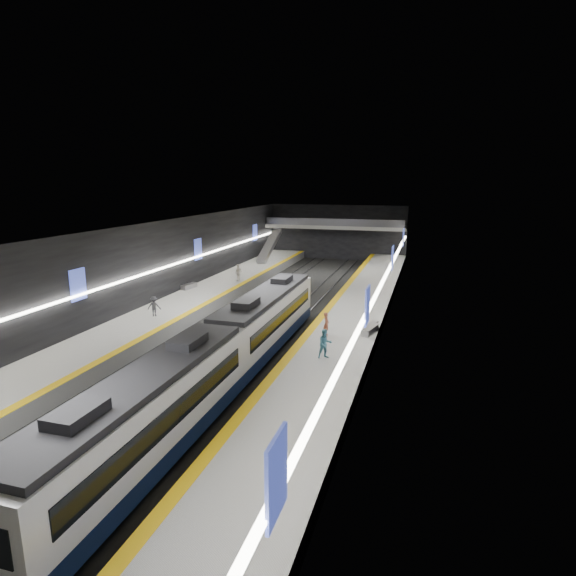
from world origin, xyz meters
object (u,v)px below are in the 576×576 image
(train, at_px, (222,353))
(escalator, at_px, (269,246))
(passenger_left_b, at_px, (154,306))
(bench_left_far, at_px, (189,286))
(bench_right_near, at_px, (370,330))
(passenger_right_b, at_px, (325,344))
(passenger_right_a, at_px, (326,324))
(passenger_left_a, at_px, (238,273))
(bench_right_far, at_px, (372,326))

(train, bearing_deg, escalator, 104.79)
(train, bearing_deg, passenger_left_b, 137.36)
(escalator, relative_size, bench_left_far, 4.09)
(escalator, height_order, bench_right_near, escalator)
(passenger_right_b, xyz_separation_m, passenger_left_b, (-14.86, 5.15, -0.10))
(passenger_right_a, bearing_deg, bench_right_near, -71.26)
(passenger_right_a, bearing_deg, bench_left_far, 49.75)
(passenger_right_b, height_order, passenger_left_b, passenger_right_b)
(bench_left_far, bearing_deg, passenger_left_a, 64.05)
(bench_left_far, distance_m, passenger_left_b, 9.94)
(bench_right_far, xyz_separation_m, passenger_left_b, (-16.89, -1.65, 0.60))
(passenger_right_a, distance_m, passenger_right_b, 4.29)
(bench_right_far, relative_size, passenger_left_a, 0.89)
(passenger_left_a, bearing_deg, bench_right_far, 65.50)
(passenger_right_a, xyz_separation_m, passenger_left_b, (-14.04, 0.94, -0.03))
(bench_left_far, relative_size, passenger_left_b, 1.22)
(bench_right_far, xyz_separation_m, passenger_right_b, (-2.03, -6.80, 0.70))
(passenger_right_a, bearing_deg, passenger_left_b, 79.27)
(train, bearing_deg, bench_right_near, 53.71)
(escalator, bearing_deg, bench_left_far, -95.99)
(escalator, relative_size, bench_right_near, 3.93)
(train, bearing_deg, passenger_right_a, 63.05)
(passenger_right_a, bearing_deg, bench_right_far, -54.61)
(bench_right_far, bearing_deg, passenger_right_a, -125.56)
(passenger_right_a, height_order, passenger_right_b, passenger_right_b)
(escalator, bearing_deg, train, -75.21)
(bench_right_near, relative_size, bench_right_far, 1.25)
(train, relative_size, passenger_left_a, 16.45)
(passenger_right_a, xyz_separation_m, passenger_left_a, (-12.81, 15.34, 0.08))
(bench_right_far, bearing_deg, passenger_left_a, 152.98)
(escalator, height_order, passenger_left_b, escalator)
(train, distance_m, bench_right_near, 11.87)
(train, height_order, bench_right_near, train)
(escalator, bearing_deg, bench_right_far, -57.91)
(bench_right_far, relative_size, passenger_right_b, 0.91)
(escalator, height_order, passenger_right_a, escalator)
(passenger_right_a, distance_m, passenger_left_a, 19.98)
(passenger_left_b, bearing_deg, passenger_right_b, 143.67)
(passenger_right_a, relative_size, passenger_left_b, 1.04)
(bench_right_near, height_order, passenger_left_b, passenger_left_b)
(escalator, bearing_deg, passenger_left_b, -89.78)
(bench_left_far, bearing_deg, passenger_right_a, -23.91)
(bench_right_near, xyz_separation_m, passenger_left_b, (-16.89, -0.43, 0.55))
(passenger_left_b, bearing_deg, bench_right_far, 168.35)
(escalator, relative_size, passenger_left_a, 4.38)
(train, relative_size, passenger_left_b, 18.77)
(bench_left_far, height_order, bench_right_far, bench_left_far)
(escalator, height_order, bench_left_far, escalator)
(bench_right_near, xyz_separation_m, passenger_right_b, (-2.03, -5.57, 0.65))
(bench_right_near, xyz_separation_m, passenger_right_a, (-2.85, -1.37, 0.58))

